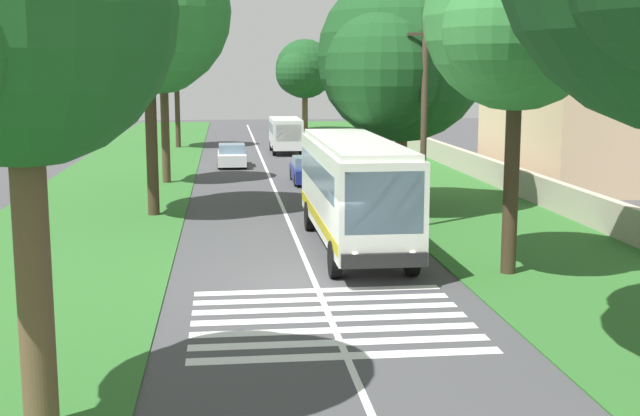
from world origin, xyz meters
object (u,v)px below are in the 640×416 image
at_px(trailing_minibus_0, 286,132).
at_px(roadside_tree_right_1, 303,71).
at_px(roadside_tree_left_1, 142,15).
at_px(utility_pole, 424,120).
at_px(roadside_building, 585,110).
at_px(roadside_tree_left_0, 159,51).
at_px(roadside_tree_left_3, 174,54).
at_px(roadside_tree_right_3, 511,23).
at_px(roadside_tree_right_0, 398,61).
at_px(coach_bus, 354,186).
at_px(roadside_tree_left_2, 10,20).
at_px(trailing_car_1, 232,156).
at_px(trailing_car_0, 309,170).

bearing_deg(trailing_minibus_0, roadside_tree_right_1, -8.61).
relative_size(roadside_tree_left_1, utility_pole, 1.48).
relative_size(roadside_tree_right_1, roadside_building, 0.67).
bearing_deg(trailing_minibus_0, roadside_tree_left_0, 153.99).
bearing_deg(roadside_tree_left_3, utility_pole, -161.99).
relative_size(roadside_tree_left_1, roadside_tree_right_3, 1.15).
bearing_deg(roadside_tree_left_0, roadside_tree_left_1, -179.39).
relative_size(trailing_minibus_0, roadside_tree_right_0, 0.59).
height_order(roadside_tree_left_0, utility_pole, roadside_tree_left_0).
height_order(trailing_minibus_0, roadside_tree_right_3, roadside_tree_right_3).
height_order(coach_bus, roadside_tree_left_2, roadside_tree_left_2).
relative_size(trailing_car_1, roadside_tree_left_1, 0.37).
bearing_deg(trailing_car_0, roadside_tree_right_1, -4.91).
distance_m(roadside_tree_right_3, roadside_building, 22.61).
bearing_deg(roadside_tree_left_1, roadside_tree_right_1, -12.82).
height_order(trailing_car_0, trailing_car_1, same).
bearing_deg(trailing_car_1, roadside_tree_right_1, -13.57).
distance_m(roadside_tree_right_0, roadside_tree_right_3, 11.58).
distance_m(roadside_tree_left_0, utility_pole, 17.88).
height_order(coach_bus, roadside_tree_left_0, roadside_tree_left_0).
bearing_deg(roadside_tree_left_1, roadside_tree_right_0, -88.76).
bearing_deg(coach_bus, roadside_tree_left_0, 23.46).
bearing_deg(coach_bus, roadside_tree_left_2, 151.45).
xyz_separation_m(trailing_car_0, roadside_tree_left_3, (21.60, 8.25, 6.54)).
height_order(coach_bus, roadside_tree_left_1, roadside_tree_left_1).
bearing_deg(coach_bus, roadside_tree_left_1, 45.68).
bearing_deg(roadside_tree_left_0, trailing_car_1, -26.24).
bearing_deg(roadside_tree_left_3, roadside_tree_left_2, -179.45).
bearing_deg(roadside_building, coach_bus, 136.12).
distance_m(roadside_tree_left_1, roadside_tree_right_0, 10.69).
bearing_deg(trailing_car_0, utility_pole, -166.89).
relative_size(trailing_car_1, utility_pole, 0.54).
height_order(roadside_tree_right_0, roadside_building, roadside_tree_right_0).
relative_size(trailing_car_1, roadside_tree_right_0, 0.42).
height_order(roadside_tree_left_0, roadside_tree_left_1, roadside_tree_left_1).
bearing_deg(roadside_tree_left_2, roadside_tree_left_0, 0.08).
height_order(trailing_car_1, roadside_tree_right_1, roadside_tree_right_1).
bearing_deg(utility_pole, trailing_car_1, 18.38).
bearing_deg(roadside_tree_left_0, roadside_tree_left_3, 1.25).
height_order(roadside_tree_left_0, roadside_building, roadside_tree_left_0).
bearing_deg(roadside_tree_left_0, coach_bus, -156.54).
relative_size(roadside_tree_left_0, roadside_tree_left_2, 1.01).
xyz_separation_m(trailing_car_1, utility_pole, (-21.50, -7.14, 3.47)).
height_order(roadside_tree_left_0, roadside_tree_right_1, roadside_tree_left_0).
height_order(coach_bus, trailing_car_1, coach_bus).
relative_size(roadside_tree_left_1, roadside_tree_right_0, 1.15).
bearing_deg(roadside_tree_left_1, utility_pole, -108.80).
xyz_separation_m(roadside_tree_left_0, roadside_tree_left_2, (-31.48, -0.05, -0.18)).
height_order(roadside_tree_left_3, utility_pole, roadside_tree_left_3).
distance_m(trailing_car_0, roadside_tree_left_0, 10.05).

